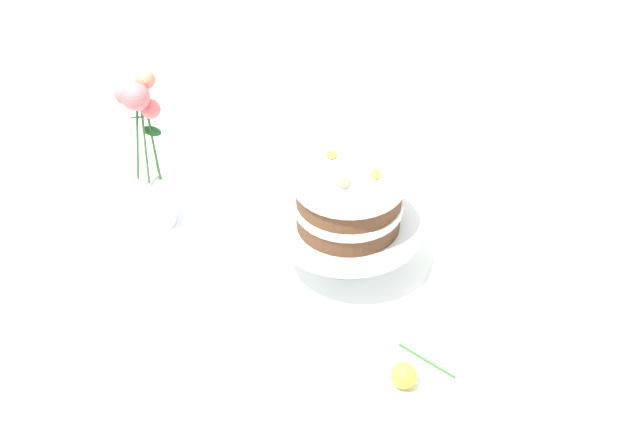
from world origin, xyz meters
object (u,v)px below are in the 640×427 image
fallen_rose (404,375)px  cake_stand (348,231)px  layer_cake (349,201)px  flower_vase (152,166)px  dining_table (301,299)px

fallen_rose → cake_stand: bearing=113.9°
cake_stand → layer_cake: layer_cake is taller
flower_vase → dining_table: bearing=-16.7°
layer_cake → fallen_rose: (0.13, -0.30, -0.13)m
cake_stand → flower_vase: (-0.41, 0.07, 0.06)m
layer_cake → flower_vase: size_ratio=0.60×
dining_table → flower_vase: bearing=163.3°
cake_stand → fallen_rose: (0.13, -0.30, -0.06)m
fallen_rose → flower_vase: bearing=145.6°
dining_table → fallen_rose: size_ratio=12.05×
cake_stand → layer_cake: bearing=86.0°
cake_stand → layer_cake: size_ratio=1.38×
layer_cake → flower_vase: (-0.41, 0.07, -0.01)m
flower_vase → layer_cake: bearing=-10.0°
flower_vase → fallen_rose: size_ratio=3.03×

